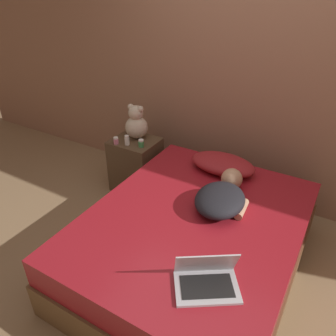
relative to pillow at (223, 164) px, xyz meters
name	(u,v)px	position (x,y,z in m)	size (l,w,h in m)	color
ground_plane	(192,266)	(0.07, -0.70, -0.58)	(12.00, 12.00, 0.00)	#937551
wall_back	(260,70)	(0.07, 0.52, 0.72)	(8.00, 0.06, 2.60)	#996B51
bed	(193,243)	(0.07, -0.70, -0.33)	(1.48, 1.88, 0.51)	brown
nightstand	(136,165)	(-0.96, 0.01, -0.30)	(0.45, 0.40, 0.58)	brown
pillow	(223,164)	(0.00, 0.00, 0.00)	(0.58, 0.34, 0.14)	maroon
person_lying	(222,196)	(0.19, -0.47, 0.01)	(0.40, 0.63, 0.17)	black
laptop	(206,278)	(0.40, -1.21, -0.02)	(0.43, 0.39, 0.23)	silver
teddy_bear	(136,124)	(-0.97, 0.08, 0.14)	(0.23, 0.23, 0.35)	beige
bottle_green	(141,143)	(-0.82, -0.07, 0.03)	(0.06, 0.06, 0.07)	#3D8E4C
bottle_pink	(116,141)	(-1.07, -0.15, 0.03)	(0.05, 0.05, 0.07)	pink
bottle_white	(127,140)	(-0.96, -0.11, 0.04)	(0.05, 0.05, 0.10)	white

